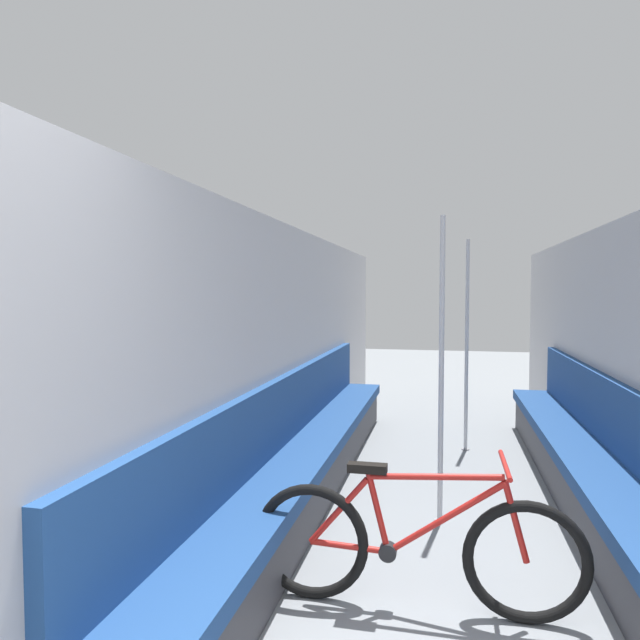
# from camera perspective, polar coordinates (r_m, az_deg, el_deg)

# --- Properties ---
(wall_left) EXTENTS (0.10, 9.80, 2.15)m
(wall_left) POSITION_cam_1_polar(r_m,az_deg,el_deg) (4.34, -5.02, -4.21)
(wall_left) COLOR #B2B2B7
(wall_left) RESTS_ON ground
(bench_seat_row_left) EXTENTS (0.45, 5.60, 0.96)m
(bench_seat_row_left) POSITION_cam_1_polar(r_m,az_deg,el_deg) (4.57, -1.45, -13.64)
(bench_seat_row_left) COLOR #3D3D42
(bench_seat_row_left) RESTS_ON ground
(bench_seat_row_right) EXTENTS (0.45, 5.60, 0.96)m
(bench_seat_row_right) POSITION_cam_1_polar(r_m,az_deg,el_deg) (4.57, 25.94, -13.94)
(bench_seat_row_right) COLOR #3D3D42
(bench_seat_row_right) RESTS_ON ground
(bicycle) EXTENTS (1.67, 0.46, 0.78)m
(bicycle) POSITION_cam_1_polar(r_m,az_deg,el_deg) (3.11, 9.31, -21.48)
(bicycle) COLOR black
(bicycle) RESTS_ON ground
(grab_pole_near) EXTENTS (0.08, 0.08, 2.13)m
(grab_pole_near) POSITION_cam_1_polar(r_m,az_deg,el_deg) (5.93, 14.43, -2.76)
(grab_pole_near) COLOR gray
(grab_pole_near) RESTS_ON ground
(grab_pole_far) EXTENTS (0.08, 0.08, 2.13)m
(grab_pole_far) POSITION_cam_1_polar(r_m,az_deg,el_deg) (4.04, 11.99, -5.33)
(grab_pole_far) COLOR gray
(grab_pole_far) RESTS_ON ground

